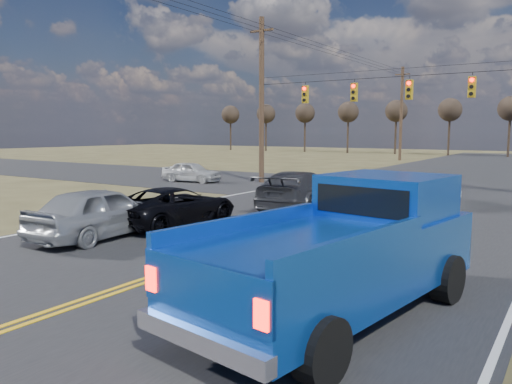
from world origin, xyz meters
The scene contains 12 objects.
ground centered at (0.00, 0.00, 0.00)m, with size 160.00×160.00×0.00m, color brown.
road_main centered at (0.00, 10.00, 0.00)m, with size 14.00×120.00×0.02m, color #28282B.
road_cross centered at (0.00, 18.00, 0.00)m, with size 120.00×12.00×0.02m, color #28282B.
signal_gantry centered at (0.50, 17.79, 5.06)m, with size 19.60×4.83×10.00m.
utility_poles centered at (0.00, 17.00, 5.23)m, with size 19.60×58.32×10.00m.
treeline centered at (0.00, 26.96, 5.70)m, with size 87.00×117.80×7.40m.
pickup_truck centered at (4.34, -0.18, 1.15)m, with size 3.29×6.61×2.38m.
silver_suv centered at (-4.36, 1.74, 0.78)m, with size 1.85×4.61×1.57m, color #A5A8AD.
black_suv centered at (-3.83, 4.42, 0.66)m, with size 2.19×4.76×1.32m, color black.
white_car_queue centered at (2.46, 14.19, 0.65)m, with size 1.37×3.92×1.29m, color white.
dgrey_car_queue centered at (-2.06, 10.00, 0.79)m, with size 2.21×5.43×1.58m, color #38393E.
cross_car_west centered at (-12.81, 15.78, 0.65)m, with size 3.79×1.52×1.29m, color silver.
Camera 1 is at (7.66, -8.07, 3.21)m, focal length 35.00 mm.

